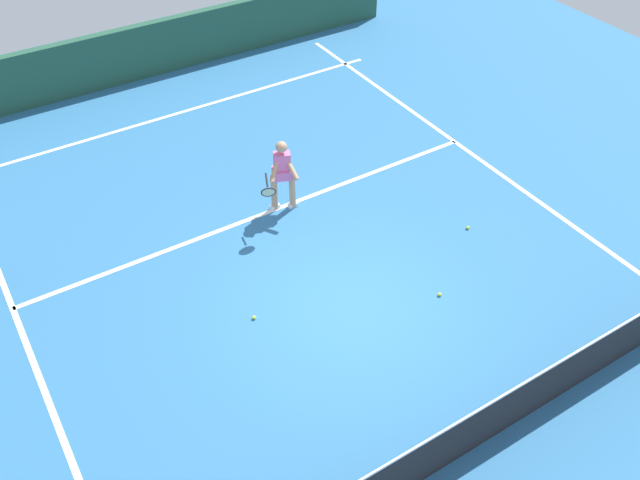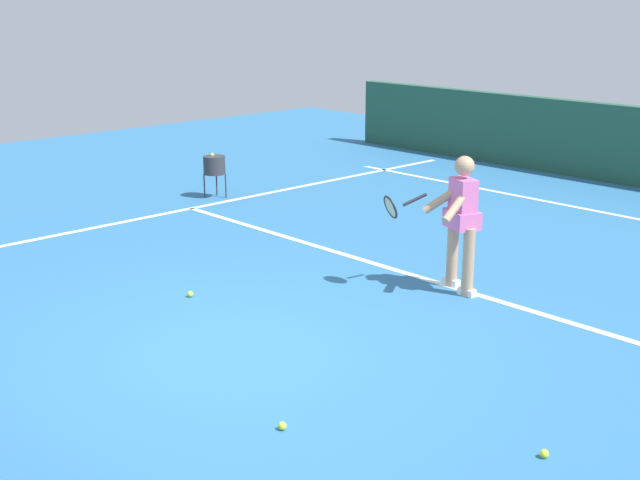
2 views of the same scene
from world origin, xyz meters
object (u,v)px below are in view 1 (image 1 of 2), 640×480
at_px(tennis_ball_far, 254,318).
at_px(tennis_ball_near, 440,294).
at_px(tennis_player, 282,174).
at_px(tennis_ball_mid, 468,228).

bearing_deg(tennis_ball_far, tennis_ball_near, 157.62).
height_order(tennis_player, tennis_ball_near, tennis_player).
relative_size(tennis_player, tennis_ball_near, 23.48).
relative_size(tennis_player, tennis_ball_far, 23.48).
distance_m(tennis_ball_near, tennis_ball_mid, 1.96).
bearing_deg(tennis_ball_mid, tennis_ball_far, -1.45).
height_order(tennis_ball_mid, tennis_ball_far, same).
bearing_deg(tennis_ball_far, tennis_ball_mid, 178.55).
bearing_deg(tennis_ball_near, tennis_ball_mid, -145.47).
distance_m(tennis_player, tennis_ball_far, 3.11).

